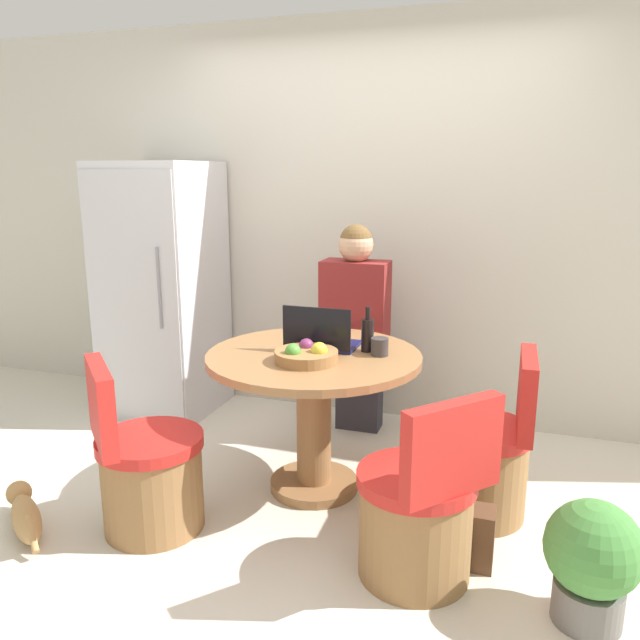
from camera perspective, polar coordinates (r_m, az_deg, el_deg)
ground_plane at (r=3.21m, az=-2.00°, el=-17.34°), size 12.00×12.00×0.00m
wall_back at (r=4.16m, az=4.90°, el=8.71°), size 7.00×0.06×2.60m
refrigerator at (r=4.39m, az=-14.20°, el=2.70°), size 0.68×0.71×1.70m
dining_table at (r=3.21m, az=-0.57°, el=-6.62°), size 1.09×1.09×0.75m
chair_right_side at (r=3.19m, az=14.64°, el=-12.41°), size 0.49×0.49×0.82m
chair_near_left_corner at (r=3.08m, az=-15.48°, el=-13.42°), size 0.56×0.56×0.82m
chair_near_right_corner at (r=2.69m, az=8.99°, el=-17.30°), size 0.56×0.56×0.82m
person_seated at (r=3.85m, az=3.37°, el=-0.15°), size 0.40×0.37×1.34m
laptop at (r=3.23m, az=0.12°, el=-1.76°), size 0.36×0.24×0.23m
fruit_bowl at (r=3.00m, az=-1.32°, el=-3.19°), size 0.31×0.31×0.10m
coffee_cup at (r=3.12m, az=5.48°, el=-2.45°), size 0.09×0.09×0.09m
bottle at (r=3.17m, az=4.36°, el=-1.29°), size 0.06×0.06×0.23m
cat at (r=3.33m, az=-25.36°, el=-15.76°), size 0.44×0.37×0.17m
potted_plant at (r=2.63m, az=23.64°, el=-19.35°), size 0.35×0.35×0.48m
handbag at (r=2.88m, az=12.51°, el=-18.55°), size 0.30×0.14×0.26m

